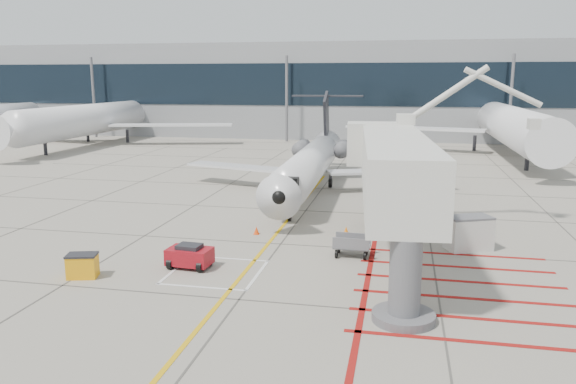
% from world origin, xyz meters
% --- Properties ---
extents(ground_plane, '(260.00, 260.00, 0.00)m').
position_xyz_m(ground_plane, '(0.00, 0.00, 0.00)').
color(ground_plane, gray).
rests_on(ground_plane, ground).
extents(regional_jet, '(23.30, 29.07, 7.48)m').
position_xyz_m(regional_jet, '(-0.68, 15.73, 3.74)').
color(regional_jet, silver).
rests_on(regional_jet, ground_plane).
extents(jet_bridge, '(11.26, 21.05, 8.13)m').
position_xyz_m(jet_bridge, '(6.01, 2.21, 4.07)').
color(jet_bridge, silver).
rests_on(jet_bridge, ground_plane).
extents(pushback_tug, '(2.15, 1.44, 1.20)m').
position_xyz_m(pushback_tug, '(-3.43, -0.61, 0.60)').
color(pushback_tug, maroon).
rests_on(pushback_tug, ground_plane).
extents(spill_bin, '(1.46, 1.16, 1.11)m').
position_xyz_m(spill_bin, '(-7.68, -2.88, 0.55)').
color(spill_bin, '#F9A40D').
rests_on(spill_bin, ground_plane).
extents(baggage_cart, '(1.85, 1.21, 1.14)m').
position_xyz_m(baggage_cart, '(3.99, 2.62, 0.57)').
color(baggage_cart, slate).
rests_on(baggage_cart, ground_plane).
extents(ground_power_unit, '(2.60, 2.12, 1.79)m').
position_xyz_m(ground_power_unit, '(9.89, 5.02, 0.90)').
color(ground_power_unit, silver).
rests_on(ground_power_unit, ground_plane).
extents(cone_nose, '(0.33, 0.33, 0.46)m').
position_xyz_m(cone_nose, '(-1.80, 5.66, 0.23)').
color(cone_nose, '#EC410C').
rests_on(cone_nose, ground_plane).
extents(cone_side, '(0.39, 0.39, 0.55)m').
position_xyz_m(cone_side, '(3.32, 6.38, 0.27)').
color(cone_side, orange).
rests_on(cone_side, ground_plane).
extents(terminal_building, '(180.00, 28.00, 14.00)m').
position_xyz_m(terminal_building, '(10.00, 70.00, 7.00)').
color(terminal_building, gray).
rests_on(terminal_building, ground_plane).
extents(terminal_glass_band, '(180.00, 0.10, 6.00)m').
position_xyz_m(terminal_glass_band, '(10.00, 55.95, 8.00)').
color(terminal_glass_band, black).
rests_on(terminal_glass_band, ground_plane).
extents(bg_aircraft_b, '(36.80, 40.89, 12.27)m').
position_xyz_m(bg_aircraft_b, '(-34.75, 46.00, 6.13)').
color(bg_aircraft_b, silver).
rests_on(bg_aircraft_b, ground_plane).
extents(bg_aircraft_c, '(38.44, 42.71, 12.81)m').
position_xyz_m(bg_aircraft_c, '(18.31, 46.00, 6.41)').
color(bg_aircraft_c, silver).
rests_on(bg_aircraft_c, ground_plane).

